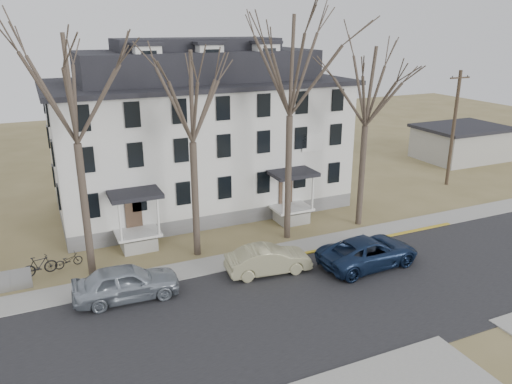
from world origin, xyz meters
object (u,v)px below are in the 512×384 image
tree_mid_left (191,90)px  tree_center (291,59)px  car_silver (126,283)px  utility_pole_far (454,127)px  car_navy (368,252)px  tree_far_left (70,81)px  bicycle_left (69,261)px  car_tan (268,260)px  tree_mid_right (368,81)px  bicycle_right (40,266)px  boarding_house (199,134)px

tree_mid_left → tree_center: 6.18m
car_silver → utility_pole_far: bearing=-71.7°
car_navy → utility_pole_far: bearing=-60.7°
tree_far_left → bicycle_left: size_ratio=9.01×
car_tan → utility_pole_far: bearing=-62.4°
car_silver → car_navy: bearing=-95.4°
car_tan → tree_mid_right: bearing=-59.6°
tree_mid_left → bicycle_left: size_ratio=8.36×
tree_center → utility_pole_far: tree_center is taller
car_silver → bicycle_right: bearing=44.3°
tree_mid_right → tree_center: bearing=180.0°
tree_center → bicycle_right: tree_center is taller
tree_center → bicycle_left: 16.95m
utility_pole_far → bicycle_left: bearing=-174.6°
tree_far_left → utility_pole_far: tree_far_left is taller
utility_pole_far → car_silver: bearing=-164.8°
boarding_house → tree_far_left: 13.12m
tree_mid_left → car_navy: (8.30, -5.40, -8.78)m
utility_pole_far → bicycle_right: size_ratio=5.16×
tree_center → utility_pole_far: (17.50, 4.20, -6.18)m
boarding_house → bicycle_right: boarding_house is taller
tree_mid_right → tree_far_left: bearing=180.0°
boarding_house → tree_mid_right: (8.50, -8.15, 4.22)m
tree_mid_left → bicycle_left: (-7.09, 1.30, -9.20)m
tree_center → bicycle_right: 18.02m
tree_mid_left → utility_pole_far: 24.33m
tree_far_left → tree_center: (12.00, 0.00, 0.74)m
boarding_house → car_tan: (-0.20, -12.04, -4.61)m
car_tan → car_navy: car_navy is taller
tree_mid_left → bicycle_right: size_ratio=6.92×
bicycle_left → car_tan: bearing=-130.1°
tree_center → tree_mid_right: (5.50, 0.00, -1.48)m
tree_center → tree_mid_right: bearing=0.0°
tree_far_left → tree_mid_left: bearing=0.0°
car_tan → car_silver: bearing=93.0°
car_navy → bicycle_right: (-16.89, 6.35, -0.26)m
tree_center → bicycle_right: bearing=176.3°
tree_mid_left → bicycle_right: tree_mid_left is taller
tree_mid_left → car_silver: bearing=-143.9°
tree_center → bicycle_left: size_ratio=9.65×
car_tan → bicycle_right: (-11.39, 4.84, -0.21)m
car_tan → tree_far_left: bearing=72.4°
car_silver → bicycle_left: size_ratio=3.38×
tree_far_left → car_silver: bearing=-70.0°
bicycle_right → utility_pole_far: bearing=-95.2°
car_tan → bicycle_left: bearing=68.6°
boarding_house → utility_pole_far: 20.88m
utility_pole_far → bicycle_right: (-32.09, -3.25, -4.35)m
bicycle_left → bicycle_right: (-1.49, -0.36, 0.15)m
boarding_house → tree_mid_left: 9.66m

